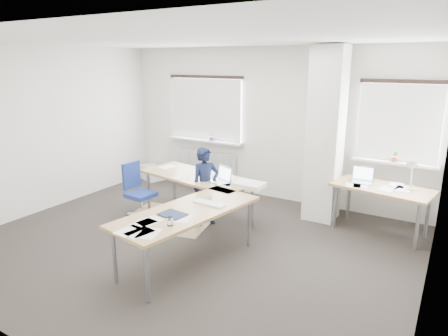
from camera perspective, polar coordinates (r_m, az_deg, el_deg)
The scene contains 8 objects.
ground at distance 5.85m, azimuth -4.97°, elevation -10.74°, with size 6.00×6.00×0.00m, color #2A2522.
room_shell at distance 5.60m, azimuth -1.12°, elevation 6.92°, with size 6.04×5.04×2.82m.
floor_mat at distance 6.75m, azimuth -7.79°, elevation -7.15°, with size 1.43×1.21×0.01m, color olive.
white_crate at distance 8.98m, azimuth -10.27°, elevation -0.61°, with size 0.51×0.36×0.31m, color white.
desk_main at distance 5.77m, azimuth -3.99°, elevation -3.66°, with size 2.40×2.98×0.96m.
desk_side at distance 6.39m, azimuth 21.69°, elevation -2.91°, with size 1.50×0.93×1.22m.
task_chair at distance 6.81m, azimuth -11.93°, elevation -4.87°, with size 0.50×0.50×0.93m.
person at distance 6.29m, azimuth -2.65°, elevation -2.65°, with size 0.46×0.30×1.25m, color black.
Camera 1 is at (3.10, -4.26, 2.53)m, focal length 32.00 mm.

